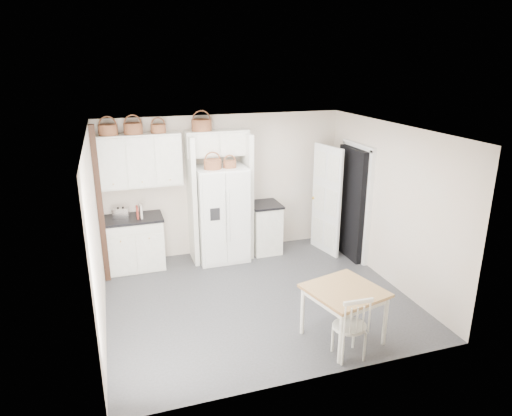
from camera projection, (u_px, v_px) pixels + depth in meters
name	position (u px, v px, depth m)	size (l,w,h in m)	color
floor	(257.00, 297.00, 7.11)	(4.50, 4.50, 0.00)	#343434
ceiling	(257.00, 130.00, 6.30)	(4.50, 4.50, 0.00)	white
wall_back	(224.00, 185.00, 8.51)	(4.50, 4.50, 0.00)	beige
wall_left	(96.00, 236.00, 6.04)	(4.00, 4.00, 0.00)	beige
wall_right	(389.00, 205.00, 7.36)	(4.00, 4.00, 0.00)	beige
refrigerator	(222.00, 214.00, 8.25)	(0.90, 0.72, 1.74)	white
base_cab_left	(135.00, 244.00, 8.00)	(0.97, 0.61, 0.90)	silver
base_cab_right	(265.00, 228.00, 8.71)	(0.52, 0.63, 0.92)	silver
dining_table	(343.00, 314.00, 5.96)	(0.87, 0.87, 0.73)	brown
windsor_chair	(349.00, 326.00, 5.57)	(0.42, 0.38, 0.85)	silver
counter_left	(132.00, 218.00, 7.86)	(1.01, 0.66, 0.04)	black
counter_right	(265.00, 204.00, 8.56)	(0.56, 0.67, 0.04)	black
toaster	(121.00, 213.00, 7.77)	(0.27, 0.15, 0.18)	silver
cookbook_red	(137.00, 212.00, 7.77)	(0.03, 0.14, 0.21)	maroon
cookbook_cream	(141.00, 211.00, 7.78)	(0.03, 0.16, 0.23)	beige
basket_upper_a	(108.00, 130.00, 7.43)	(0.30, 0.30, 0.17)	brown
basket_upper_b	(133.00, 129.00, 7.54)	(0.31, 0.31, 0.18)	brown
basket_upper_c	(158.00, 129.00, 7.67)	(0.25, 0.25, 0.15)	brown
basket_bridge_a	(202.00, 125.00, 7.88)	(0.35, 0.35, 0.20)	brown
basket_fridge_a	(213.00, 164.00, 7.82)	(0.30, 0.30, 0.16)	brown
basket_fridge_b	(230.00, 164.00, 7.92)	(0.23, 0.23, 0.12)	brown
upper_cabinet	(140.00, 160.00, 7.73)	(1.40, 0.34, 0.90)	silver
bridge_cabinet	(217.00, 143.00, 8.06)	(1.12, 0.34, 0.45)	silver
fridge_panel_left	(192.00, 200.00, 8.09)	(0.08, 0.60, 2.30)	silver
fridge_panel_right	(247.00, 195.00, 8.39)	(0.08, 0.60, 2.30)	silver
trim_post	(100.00, 206.00, 7.28)	(0.09, 0.09, 2.60)	black
doorway_void	(352.00, 204.00, 8.32)	(0.18, 0.85, 2.05)	black
door_slab	(326.00, 200.00, 8.52)	(0.80, 0.04, 2.05)	white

